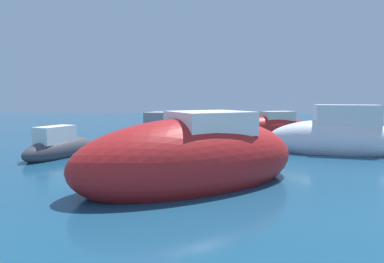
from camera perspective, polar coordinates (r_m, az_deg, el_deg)
moored_boat_0 at (r=13.68m, az=24.77°, el=-1.10°), size 5.39×2.69×2.31m
moored_boat_1 at (r=15.09m, az=-5.18°, el=-0.29°), size 2.33×4.19×1.86m
moored_boat_3 at (r=7.84m, az=0.27°, el=-5.09°), size 6.39×5.24×2.34m
moored_boat_4 at (r=12.62m, az=-23.00°, el=-2.66°), size 2.03×3.45×1.37m
moored_boat_7 at (r=18.94m, az=14.50°, el=0.76°), size 4.95×3.19×1.74m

